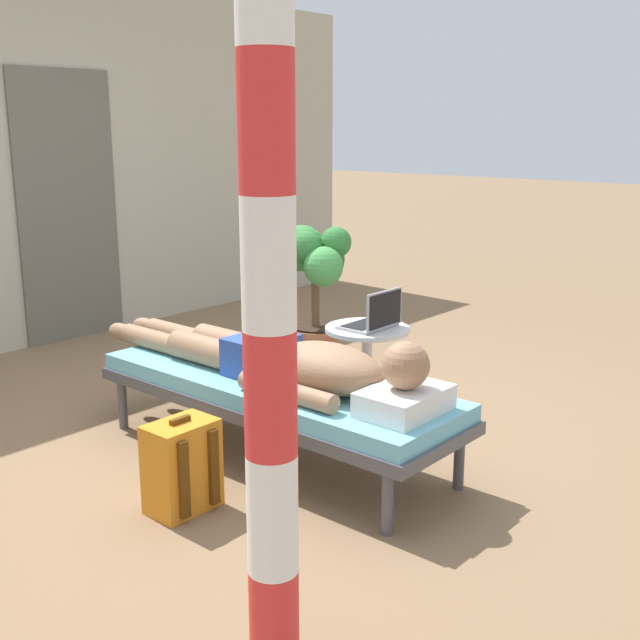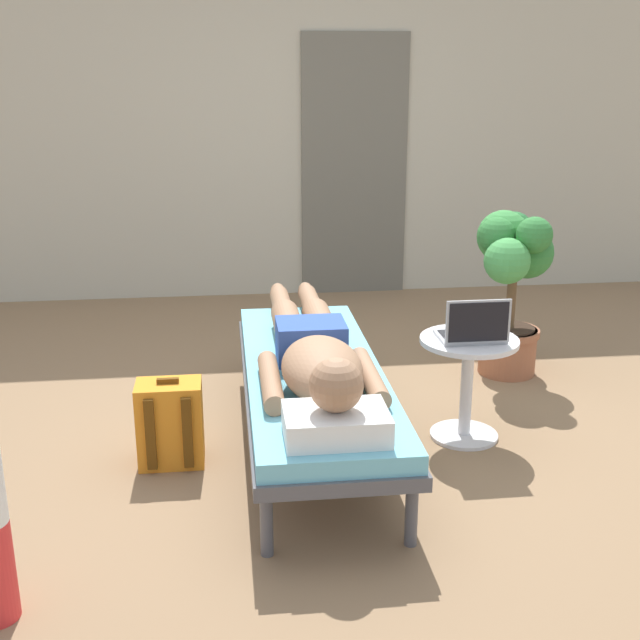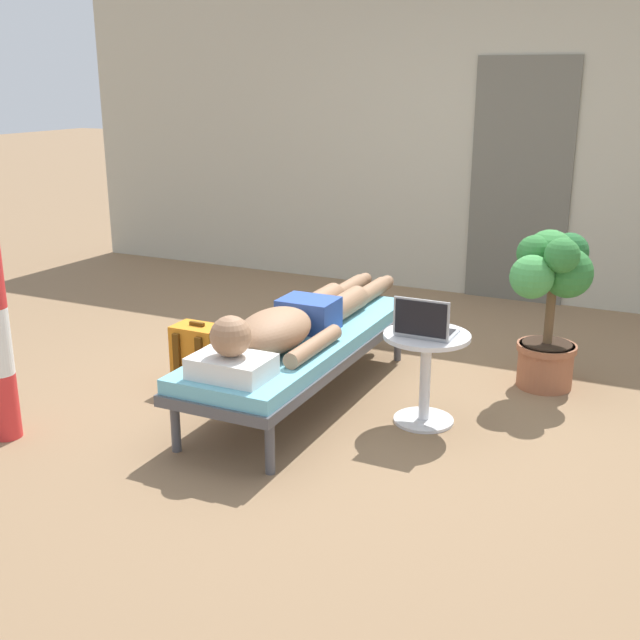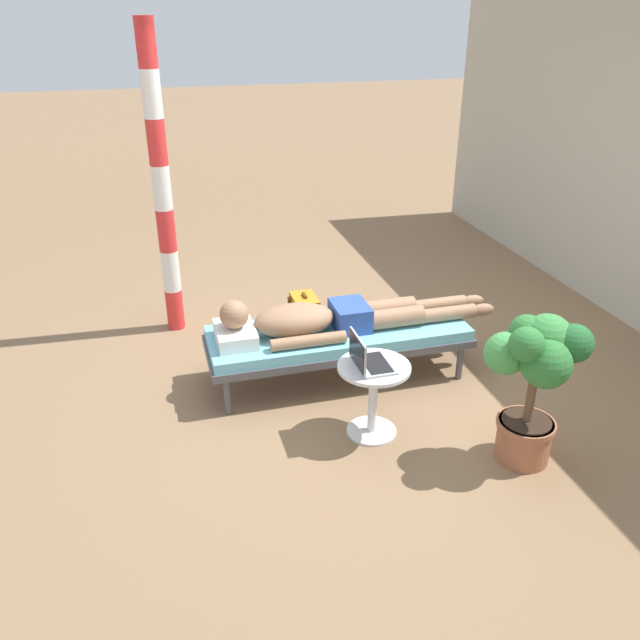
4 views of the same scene
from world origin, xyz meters
name	(u,v)px [view 2 (image 2 of 4)]	position (x,y,z in m)	size (l,w,h in m)	color
ground_plane	(343,430)	(0.00, 0.00, 0.00)	(40.00, 40.00, 0.00)	#846647
house_wall_back	(271,124)	(-0.17, 2.74, 1.35)	(7.60, 0.20, 2.70)	#B2AD99
house_door_panel	(354,167)	(0.47, 2.63, 1.02)	(0.84, 0.03, 2.04)	#625F54
lounge_chair	(313,380)	(-0.17, -0.16, 0.35)	(0.66, 2.00, 0.42)	#4C4C51
person_reclining	(315,354)	(-0.17, -0.26, 0.52)	(0.53, 2.17, 0.32)	white
side_table	(467,370)	(0.59, -0.15, 0.36)	(0.48, 0.48, 0.52)	silver
laptop	(473,330)	(0.59, -0.20, 0.58)	(0.31, 0.24, 0.23)	#A5A8AD
backpack	(170,424)	(-0.85, -0.25, 0.20)	(0.30, 0.26, 0.42)	orange
potted_plant	(512,272)	(1.10, 0.69, 0.63)	(0.46, 0.59, 0.98)	#9E5B3D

